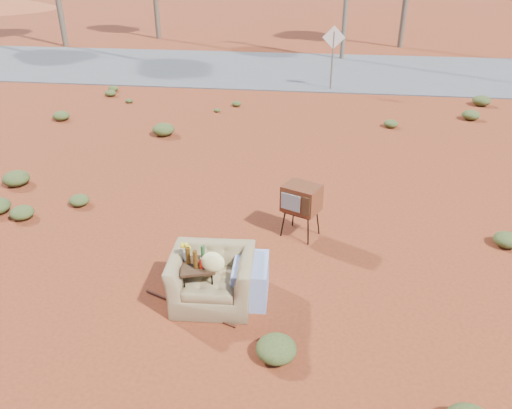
# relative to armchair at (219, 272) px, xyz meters

# --- Properties ---
(ground) EXTENTS (140.00, 140.00, 0.00)m
(ground) POSITION_rel_armchair_xyz_m (0.08, 0.29, -0.48)
(ground) COLOR maroon
(ground) RESTS_ON ground
(highway) EXTENTS (140.00, 7.00, 0.04)m
(highway) POSITION_rel_armchair_xyz_m (0.08, 15.29, -0.46)
(highway) COLOR #565659
(highway) RESTS_ON ground
(armchair) EXTENTS (1.40, 0.95, 1.02)m
(armchair) POSITION_rel_armchair_xyz_m (0.00, 0.00, 0.00)
(armchair) COLOR olive
(armchair) RESTS_ON ground
(tv_unit) EXTENTS (0.74, 0.69, 0.97)m
(tv_unit) POSITION_rel_armchair_xyz_m (1.05, 1.98, 0.24)
(tv_unit) COLOR black
(tv_unit) RESTS_ON ground
(side_table) EXTENTS (0.58, 0.58, 0.96)m
(side_table) POSITION_rel_armchair_xyz_m (-0.32, -0.12, 0.23)
(side_table) COLOR #352413
(side_table) RESTS_ON ground
(rusty_bar) EXTENTS (1.46, 0.65, 0.04)m
(rusty_bar) POSITION_rel_armchair_xyz_m (-0.40, -0.28, -0.45)
(rusty_bar) COLOR #522215
(rusty_bar) RESTS_ON ground
(road_sign) EXTENTS (0.78, 0.06, 2.19)m
(road_sign) POSITION_rel_armchair_xyz_m (1.58, 12.29, 1.03)
(road_sign) COLOR brown
(road_sign) RESTS_ON ground
(scrub_patch) EXTENTS (17.49, 8.07, 0.33)m
(scrub_patch) POSITION_rel_armchair_xyz_m (-0.74, 4.69, -0.34)
(scrub_patch) COLOR #485625
(scrub_patch) RESTS_ON ground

